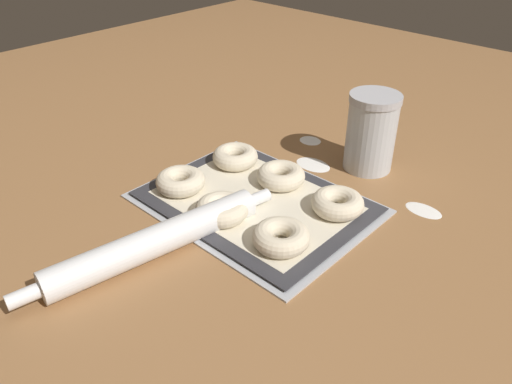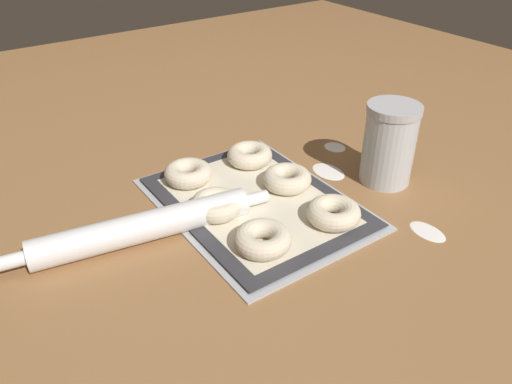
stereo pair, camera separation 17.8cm
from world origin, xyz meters
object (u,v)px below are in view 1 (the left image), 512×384
bagel_back_right (338,203)px  bagel_front_left (180,181)px  flour_canister (371,132)px  bagel_front_right (281,237)px  bagel_back_left (235,157)px  baking_tray (256,203)px  bagel_back_center (281,176)px  rolling_pin (156,241)px  bagel_front_center (222,209)px

bagel_back_right → bagel_front_left: bearing=-151.6°
bagel_front_left → flour_canister: flour_canister is taller
bagel_front_left → bagel_front_right: bearing=-0.2°
bagel_front_right → bagel_back_left: (-0.27, 0.15, 0.00)m
bagel_back_left → baking_tray: bearing=-29.5°
bagel_back_center → rolling_pin: (-0.02, -0.31, -0.00)m
bagel_front_right → rolling_pin: (-0.15, -0.16, -0.00)m
bagel_front_right → bagel_back_left: bearing=150.1°
bagel_front_center → rolling_pin: (-0.02, -0.14, -0.00)m
bagel_back_center → rolling_pin: rolling_pin is taller
baking_tray → bagel_back_center: bagel_back_center is taller
baking_tray → bagel_back_left: 0.16m
bagel_back_left → rolling_pin: 0.33m
bagel_front_left → bagel_front_right: (0.27, -0.00, 0.00)m
bagel_front_center → flour_canister: size_ratio=0.58×
baking_tray → bagel_back_center: bearing=93.6°
baking_tray → bagel_front_right: 0.15m
bagel_back_right → flour_canister: flour_canister is taller
rolling_pin → bagel_back_center: bearing=87.1°
flour_canister → bagel_back_right: bearing=-73.3°
bagel_front_left → bagel_back_center: 0.21m
bagel_front_left → bagel_front_right: 0.27m
baking_tray → rolling_pin: (-0.02, -0.23, 0.02)m
baking_tray → bagel_back_right: bagel_back_right is taller
baking_tray → bagel_back_center: size_ratio=4.38×
bagel_back_center → bagel_back_right: size_ratio=1.00×
bagel_front_right → baking_tray: bearing=149.7°
baking_tray → bagel_front_right: size_ratio=4.38×
baking_tray → bagel_back_left: (-0.13, 0.08, 0.03)m
bagel_front_left → bagel_front_center: 0.14m
bagel_back_right → rolling_pin: (-0.16, -0.31, -0.00)m
bagel_back_left → bagel_front_right: bearing=-29.9°
bagel_front_center → bagel_front_right: (0.14, 0.01, 0.00)m
bagel_back_center → rolling_pin: 0.31m
bagel_back_center → bagel_back_right: 0.15m
bagel_back_left → bagel_back_right: bearing=0.4°
baking_tray → flour_canister: 0.31m
bagel_back_center → flour_canister: (0.09, 0.20, 0.06)m
bagel_back_left → rolling_pin: size_ratio=0.21×
bagel_front_center → bagel_front_right: bearing=4.8°
bagel_back_center → bagel_front_left: bearing=-130.9°
bagel_front_left → bagel_back_right: (0.28, 0.15, 0.00)m
bagel_back_center → flour_canister: 0.23m
bagel_front_left → baking_tray: bearing=28.1°
flour_canister → bagel_front_left: bearing=-121.8°
bagel_front_right → bagel_front_center: bearing=-175.2°
bagel_back_center → bagel_back_right: same height
baking_tray → bagel_front_left: size_ratio=4.38×
bagel_front_right → bagel_back_right: 0.16m
bagel_front_right → flour_canister: 0.37m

